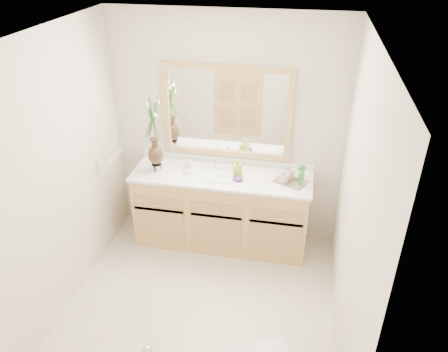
% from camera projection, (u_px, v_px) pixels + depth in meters
% --- Properties ---
extents(floor, '(2.60, 2.60, 0.00)m').
position_uv_depth(floor, '(200.00, 308.00, 3.98)').
color(floor, beige).
rests_on(floor, ground).
extents(ceiling, '(2.40, 2.60, 0.02)m').
position_uv_depth(ceiling, '(189.00, 39.00, 2.80)').
color(ceiling, white).
rests_on(ceiling, wall_back).
extents(wall_back, '(2.40, 0.02, 2.40)m').
position_uv_depth(wall_back, '(227.00, 130.00, 4.50)').
color(wall_back, beige).
rests_on(wall_back, floor).
extents(wall_front, '(2.40, 0.02, 2.40)m').
position_uv_depth(wall_front, '(134.00, 327.00, 2.28)').
color(wall_front, beige).
rests_on(wall_front, floor).
extents(wall_left, '(0.02, 2.60, 2.40)m').
position_uv_depth(wall_left, '(54.00, 182.00, 3.59)').
color(wall_left, beige).
rests_on(wall_left, floor).
extents(wall_right, '(0.02, 2.60, 2.40)m').
position_uv_depth(wall_right, '(354.00, 213.00, 3.19)').
color(wall_right, beige).
rests_on(wall_right, floor).
extents(vanity, '(1.80, 0.55, 0.80)m').
position_uv_depth(vanity, '(222.00, 210.00, 4.65)').
color(vanity, tan).
rests_on(vanity, floor).
extents(counter, '(1.84, 0.57, 0.03)m').
position_uv_depth(counter, '(221.00, 176.00, 4.45)').
color(counter, white).
rests_on(counter, vanity).
extents(sink, '(0.38, 0.34, 0.23)m').
position_uv_depth(sink, '(221.00, 180.00, 4.45)').
color(sink, white).
rests_on(sink, counter).
extents(mirror, '(1.32, 0.04, 0.97)m').
position_uv_depth(mirror, '(226.00, 113.00, 4.38)').
color(mirror, white).
rests_on(mirror, wall_back).
extents(switch_plate, '(0.02, 0.12, 0.12)m').
position_uv_depth(switch_plate, '(100.00, 163.00, 4.35)').
color(switch_plate, white).
rests_on(switch_plate, wall_left).
extents(door, '(0.80, 0.03, 2.00)m').
position_uv_depth(door, '(88.00, 341.00, 2.44)').
color(door, tan).
rests_on(door, floor).
extents(flower_vase, '(0.18, 0.18, 0.74)m').
position_uv_depth(flower_vase, '(153.00, 125.00, 4.28)').
color(flower_vase, black).
rests_on(flower_vase, counter).
extents(tumbler, '(0.07, 0.07, 0.08)m').
position_uv_depth(tumbler, '(188.00, 164.00, 4.56)').
color(tumbler, beige).
rests_on(tumbler, counter).
extents(soap_dish, '(0.10, 0.10, 0.03)m').
position_uv_depth(soap_dish, '(187.00, 172.00, 4.47)').
color(soap_dish, beige).
rests_on(soap_dish, counter).
extents(soap_bottle, '(0.09, 0.10, 0.17)m').
position_uv_depth(soap_bottle, '(237.00, 168.00, 4.39)').
color(soap_bottle, '#8BD031').
rests_on(soap_bottle, counter).
extents(purple_dish, '(0.12, 0.10, 0.04)m').
position_uv_depth(purple_dish, '(238.00, 179.00, 4.33)').
color(purple_dish, '#582570').
rests_on(purple_dish, counter).
extents(tray, '(0.35, 0.30, 0.01)m').
position_uv_depth(tray, '(290.00, 181.00, 4.31)').
color(tray, brown).
rests_on(tray, counter).
extents(mug_left, '(0.12, 0.11, 0.10)m').
position_uv_depth(mug_left, '(284.00, 177.00, 4.27)').
color(mug_left, beige).
rests_on(mug_left, tray).
extents(mug_right, '(0.15, 0.15, 0.11)m').
position_uv_depth(mug_right, '(290.00, 173.00, 4.33)').
color(mug_right, beige).
rests_on(mug_right, tray).
extents(goblet_front, '(0.07, 0.07, 0.15)m').
position_uv_depth(goblet_front, '(301.00, 175.00, 4.20)').
color(goblet_front, '#297D3B').
rests_on(goblet_front, tray).
extents(goblet_back, '(0.07, 0.07, 0.16)m').
position_uv_depth(goblet_back, '(302.00, 169.00, 4.30)').
color(goblet_back, '#297D3B').
rests_on(goblet_back, tray).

